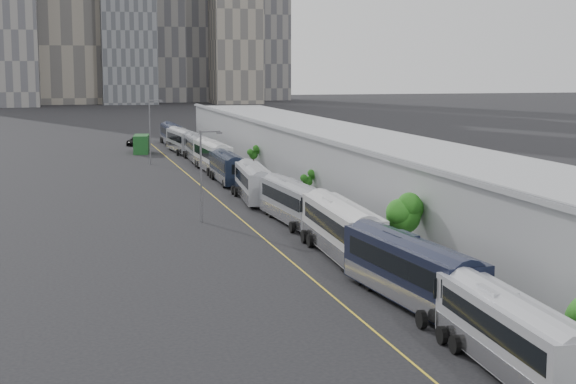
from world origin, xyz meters
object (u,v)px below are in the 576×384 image
object	(u,v)px
street_lamp_near	(203,169)
street_lamp_far	(151,127)
bus_4	(254,186)
bus_8	(182,142)
shipping_container	(141,144)
bus_6	(212,158)
bus_3	(293,206)
bus_7	(197,150)
bus_5	(227,170)
bus_2	(341,233)
suv	(136,141)
bus_1	(411,276)
bus_0	(511,341)
bus_9	(171,136)

from	to	relation	value
street_lamp_near	street_lamp_far	distance (m)	49.25
bus_4	bus_8	distance (m)	54.10
shipping_container	bus_4	bearing A→B (deg)	-74.53
bus_6	bus_3	bearing A→B (deg)	-90.78
bus_7	shipping_container	size ratio (longest dim) A/B	2.16
bus_5	street_lamp_far	world-z (taller)	street_lamp_far
bus_2	suv	bearing A→B (deg)	96.85
bus_6	suv	distance (m)	42.54
bus_1	bus_8	xyz separation A→B (m)	(-0.67, 96.24, -0.03)
bus_2	shipping_container	bearing A→B (deg)	97.75
bus_4	suv	distance (m)	69.53
street_lamp_near	bus_1	bearing A→B (deg)	-76.26
suv	street_lamp_far	bearing A→B (deg)	-72.85
street_lamp_near	suv	bearing A→B (deg)	89.60
bus_0	bus_7	xyz separation A→B (m)	(0.06, 95.84, 0.06)
bus_7	bus_2	bearing A→B (deg)	-88.16
bus_0	bus_1	xyz separation A→B (m)	(0.17, 12.43, 0.13)
bus_1	street_lamp_far	xyz separation A→B (m)	(-7.24, 79.92, 3.66)
bus_3	bus_6	bearing A→B (deg)	87.66
bus_2	bus_5	size ratio (longest dim) A/B	1.12
bus_1	street_lamp_far	world-z (taller)	street_lamp_far
bus_2	bus_7	size ratio (longest dim) A/B	1.08
street_lamp_far	bus_4	bearing A→B (deg)	-79.71
bus_1	bus_8	bearing A→B (deg)	85.27
bus_6	bus_7	bearing A→B (deg)	88.53
bus_1	bus_3	xyz separation A→B (m)	(0.20, 28.16, -0.09)
bus_9	shipping_container	world-z (taller)	bus_9
street_lamp_far	bus_6	bearing A→B (deg)	-56.18
bus_5	bus_1	bearing A→B (deg)	-88.44
bus_2	bus_8	xyz separation A→B (m)	(-0.80, 82.49, -0.08)
bus_8	street_lamp_near	xyz separation A→B (m)	(-6.83, -65.56, 3.19)
bus_3	suv	size ratio (longest dim) A/B	2.40
bus_4	bus_9	xyz separation A→B (m)	(-0.15, 69.47, 0.02)
bus_6	street_lamp_far	bearing A→B (deg)	122.54
bus_3	bus_5	xyz separation A→B (m)	(-0.63, 28.84, -0.04)
bus_2	suv	world-z (taller)	bus_2
bus_0	bus_9	xyz separation A→B (m)	(-0.36, 124.03, 0.06)
bus_9	shipping_container	xyz separation A→B (m)	(-6.66, -14.87, -0.13)
shipping_container	suv	xyz separation A→B (m)	(0.25, 14.62, -0.72)
bus_3	street_lamp_near	size ratio (longest dim) A/B	1.57
street_lamp_far	suv	bearing A→B (deg)	89.44
bus_7	suv	world-z (taller)	bus_7
bus_3	bus_4	world-z (taller)	bus_3
bus_1	bus_7	world-z (taller)	bus_1
bus_7	bus_4	bearing A→B (deg)	-88.72
bus_4	bus_6	distance (m)	27.23
bus_0	bus_6	distance (m)	81.79
bus_2	bus_8	world-z (taller)	bus_2
bus_0	bus_2	size ratio (longest dim) A/B	0.90
bus_8	bus_1	bearing A→B (deg)	-93.06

